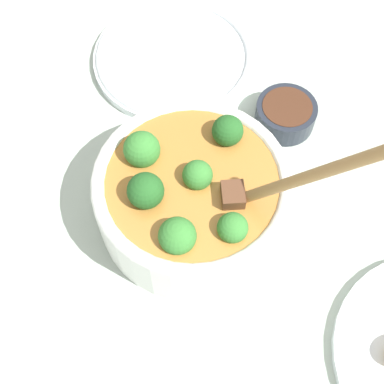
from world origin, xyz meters
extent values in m
plane|color=#ADBCAD|center=(0.00, 0.00, 0.00)|extent=(4.00, 4.00, 0.00)
cylinder|color=white|center=(0.00, 0.00, 0.04)|extent=(0.22, 0.22, 0.08)
torus|color=white|center=(0.00, 0.00, 0.08)|extent=(0.22, 0.22, 0.02)
cylinder|color=#B27533|center=(0.00, 0.00, 0.05)|extent=(0.20, 0.20, 0.05)
sphere|color=#387F33|center=(-0.04, -0.06, 0.09)|extent=(0.04, 0.04, 0.04)
cylinder|color=#6B9956|center=(-0.04, -0.06, 0.06)|extent=(0.01, 0.01, 0.02)
sphere|color=#387F33|center=(0.02, -0.07, 0.09)|extent=(0.03, 0.03, 0.03)
cylinder|color=#6B9956|center=(0.02, -0.07, 0.06)|extent=(0.01, 0.01, 0.01)
sphere|color=#387F33|center=(0.01, 0.00, 0.09)|extent=(0.03, 0.03, 0.03)
cylinder|color=#6B9956|center=(0.01, 0.00, 0.06)|extent=(0.01, 0.01, 0.02)
sphere|color=#235B23|center=(-0.05, 0.00, 0.09)|extent=(0.04, 0.04, 0.04)
cylinder|color=#6B9956|center=(-0.05, 0.00, 0.07)|extent=(0.01, 0.01, 0.02)
sphere|color=#387F33|center=(-0.04, 0.05, 0.09)|extent=(0.04, 0.04, 0.04)
cylinder|color=#6B9956|center=(-0.04, 0.05, 0.06)|extent=(0.01, 0.01, 0.02)
sphere|color=#235B23|center=(0.06, 0.04, 0.09)|extent=(0.04, 0.04, 0.04)
cylinder|color=#6B9956|center=(0.06, 0.04, 0.07)|extent=(0.01, 0.01, 0.02)
cube|color=brown|center=(0.03, -0.04, 0.09)|extent=(0.03, 0.03, 0.02)
ellipsoid|color=#A87A47|center=(0.04, -0.04, 0.08)|extent=(0.04, 0.03, 0.01)
cylinder|color=#A87A47|center=(0.08, -0.08, 0.16)|extent=(0.10, 0.10, 0.18)
cylinder|color=#232833|center=(0.17, 0.08, 0.02)|extent=(0.08, 0.08, 0.03)
cylinder|color=#472819|center=(0.17, 0.08, 0.03)|extent=(0.07, 0.07, 0.01)
cylinder|color=white|center=(0.07, 0.24, 0.01)|extent=(0.23, 0.23, 0.01)
torus|color=white|center=(0.07, 0.24, 0.01)|extent=(0.23, 0.23, 0.01)
camera|label=1|loc=(-0.11, -0.27, 0.58)|focal=50.00mm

